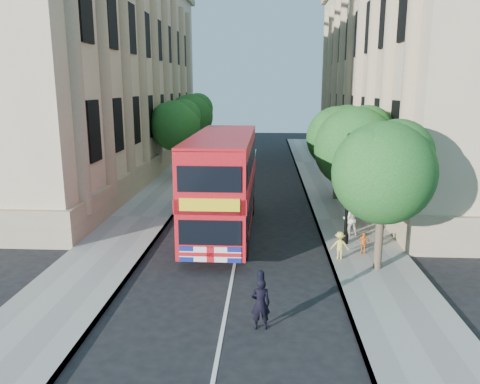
% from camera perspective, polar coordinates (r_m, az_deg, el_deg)
% --- Properties ---
extents(ground, '(120.00, 120.00, 0.00)m').
position_cam_1_polar(ground, '(16.76, -1.48, -13.04)').
color(ground, black).
rests_on(ground, ground).
extents(pavement_right, '(3.50, 80.00, 0.12)m').
position_cam_1_polar(pavement_right, '(26.43, 12.90, -3.43)').
color(pavement_right, gray).
rests_on(pavement_right, ground).
extents(pavement_left, '(3.50, 80.00, 0.12)m').
position_cam_1_polar(pavement_left, '(26.99, -11.97, -3.05)').
color(pavement_left, gray).
rests_on(pavement_left, ground).
extents(building_right, '(12.00, 38.00, 18.00)m').
position_cam_1_polar(building_right, '(41.02, 21.76, 14.30)').
color(building_right, tan).
rests_on(building_right, ground).
extents(building_left, '(12.00, 38.00, 18.00)m').
position_cam_1_polar(building_left, '(41.87, -18.44, 14.49)').
color(building_left, tan).
rests_on(building_left, ground).
extents(tree_right_near, '(4.00, 4.00, 6.08)m').
position_cam_1_polar(tree_right_near, '(18.87, 17.23, 2.91)').
color(tree_right_near, '#473828').
rests_on(tree_right_near, ground).
extents(tree_right_mid, '(4.20, 4.20, 6.37)m').
position_cam_1_polar(tree_right_mid, '(24.65, 13.99, 5.77)').
color(tree_right_mid, '#473828').
rests_on(tree_right_mid, ground).
extents(tree_right_far, '(4.00, 4.00, 6.15)m').
position_cam_1_polar(tree_right_far, '(30.55, 11.94, 6.91)').
color(tree_right_far, '#473828').
rests_on(tree_right_far, ground).
extents(tree_left_far, '(4.00, 4.00, 6.30)m').
position_cam_1_polar(tree_left_far, '(37.87, -7.83, 8.36)').
color(tree_left_far, '#473828').
rests_on(tree_left_far, ground).
extents(tree_left_back, '(4.20, 4.20, 6.65)m').
position_cam_1_polar(tree_left_back, '(45.71, -5.92, 9.48)').
color(tree_left_back, '#473828').
rests_on(tree_left_back, ground).
extents(lamp_post, '(0.32, 0.32, 5.16)m').
position_cam_1_polar(lamp_post, '(21.88, 12.98, -0.18)').
color(lamp_post, black).
rests_on(lamp_post, pavement_right).
extents(double_decker_bus, '(2.91, 10.68, 4.92)m').
position_cam_1_polar(double_decker_bus, '(23.14, -2.07, 1.37)').
color(double_decker_bus, '#B20C14').
rests_on(double_decker_bus, ground).
extents(box_van, '(2.05, 4.89, 2.78)m').
position_cam_1_polar(box_van, '(27.69, -3.69, 0.39)').
color(box_van, black).
rests_on(box_van, ground).
extents(police_constable, '(0.64, 0.46, 1.65)m').
position_cam_1_polar(police_constable, '(14.65, 2.51, -13.46)').
color(police_constable, black).
rests_on(police_constable, ground).
extents(woman_pedestrian, '(0.89, 0.74, 1.66)m').
position_cam_1_polar(woman_pedestrian, '(23.54, 13.28, -3.20)').
color(woman_pedestrian, beige).
rests_on(woman_pedestrian, pavement_right).
extents(child_a, '(0.61, 0.34, 0.98)m').
position_cam_1_polar(child_a, '(21.22, 14.84, -6.02)').
color(child_a, orange).
rests_on(child_a, pavement_right).
extents(child_b, '(0.79, 0.47, 1.19)m').
position_cam_1_polar(child_b, '(20.35, 12.07, -6.38)').
color(child_b, '#E0C24C').
rests_on(child_b, pavement_right).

